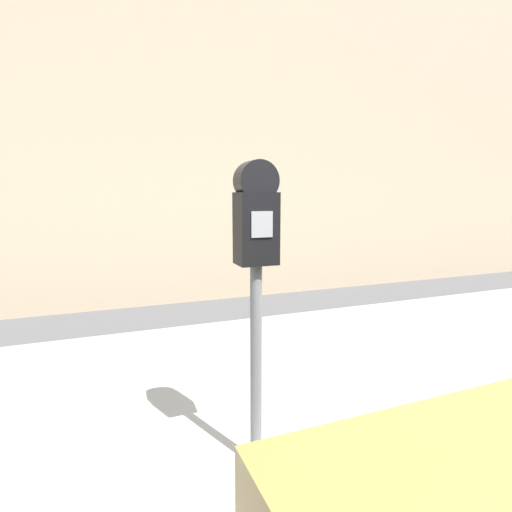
# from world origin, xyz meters

# --- Properties ---
(sidewalk) EXTENTS (24.00, 2.80, 0.12)m
(sidewalk) POSITION_xyz_m (0.00, 2.20, 0.06)
(sidewalk) COLOR #ADAAA3
(sidewalk) RESTS_ON ground_plane
(building_facade) EXTENTS (24.00, 0.30, 5.14)m
(building_facade) POSITION_xyz_m (0.00, 5.14, 2.57)
(building_facade) COLOR tan
(building_facade) RESTS_ON ground_plane
(parking_meter) EXTENTS (0.19, 0.16, 1.57)m
(parking_meter) POSITION_xyz_m (-0.53, 1.25, 1.27)
(parking_meter) COLOR slate
(parking_meter) RESTS_ON sidewalk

